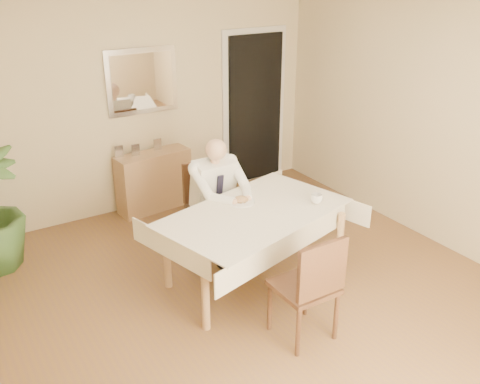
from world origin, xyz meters
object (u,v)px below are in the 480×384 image
coffee_mug (317,199)px  sideboard (154,181)px  dining_table (254,220)px  chair_near (311,284)px  chair_far (208,200)px  seated_man (222,195)px

coffee_mug → sideboard: size_ratio=0.12×
dining_table → coffee_mug: bearing=-28.9°
dining_table → chair_near: chair_near is taller
coffee_mug → chair_near: bearing=-131.0°
chair_far → coffee_mug: bearing=-58.2°
chair_far → coffee_mug: chair_far is taller
seated_man → coffee_mug: seated_man is taller
dining_table → sideboard: (-0.12, 2.03, -0.31)m
seated_man → sideboard: seated_man is taller
dining_table → chair_far: bearing=75.5°
chair_near → seated_man: size_ratio=0.76×
sideboard → seated_man: bearing=-91.0°
dining_table → coffee_mug: coffee_mug is taller
seated_man → coffee_mug: 0.96m
dining_table → chair_near: 0.94m
coffee_mug → sideboard: coffee_mug is taller
coffee_mug → dining_table: bearing=165.6°
seated_man → coffee_mug: (0.59, -0.75, 0.11)m
seated_man → sideboard: bearing=94.7°
chair_far → sideboard: bearing=97.9°
seated_man → chair_far: bearing=90.0°
chair_near → dining_table: bearing=85.2°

